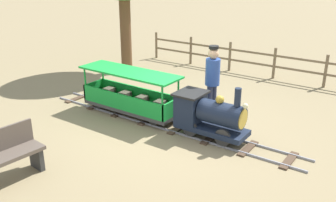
% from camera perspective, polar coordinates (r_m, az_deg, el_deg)
% --- Properties ---
extents(ground_plane, '(60.00, 60.00, 0.00)m').
position_cam_1_polar(ground_plane, '(7.70, 0.56, -3.97)').
color(ground_plane, '#8C7A56').
extents(track, '(0.66, 6.05, 0.04)m').
position_cam_1_polar(track, '(7.80, -0.68, -3.50)').
color(track, gray).
rests_on(track, ground_plane).
extents(locomotive, '(0.62, 1.45, 1.08)m').
position_cam_1_polar(locomotive, '(7.10, 6.21, -2.02)').
color(locomotive, '#192338').
rests_on(locomotive, ground_plane).
extents(passenger_car, '(0.72, 2.35, 0.97)m').
position_cam_1_polar(passenger_car, '(8.16, -5.83, 0.62)').
color(passenger_car, '#3F3F3F').
rests_on(passenger_car, ground_plane).
extents(conductor_person, '(0.30, 0.30, 1.62)m').
position_cam_1_polar(conductor_person, '(7.74, 6.82, 3.59)').
color(conductor_person, '#282D47').
rests_on(conductor_person, ground_plane).
extents(fence_section, '(0.08, 7.13, 0.90)m').
position_cam_1_polar(fence_section, '(11.38, 12.66, 6.35)').
color(fence_section, '#756047').
rests_on(fence_section, ground_plane).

